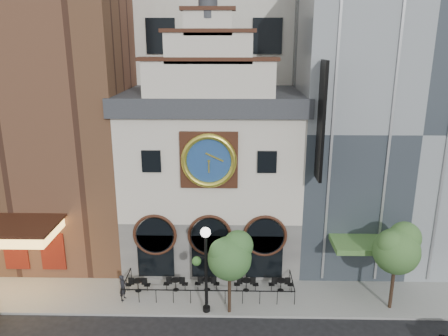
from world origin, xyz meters
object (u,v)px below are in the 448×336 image
object	(u,v)px
bistro_1	(176,284)
pedestrian	(123,287)
bistro_4	(281,284)
bistro_2	(207,283)
bistro_3	(246,284)
tree_left	(230,255)
bistro_0	(138,284)
tree_right	(397,247)
lamppost	(206,261)

from	to	relation	value
bistro_1	pedestrian	world-z (taller)	pedestrian
bistro_1	bistro_4	size ratio (longest dim) A/B	1.00
bistro_4	bistro_2	bearing A→B (deg)	-179.88
pedestrian	bistro_3	bearing A→B (deg)	-68.26
bistro_1	bistro_4	bearing A→B (deg)	0.78
bistro_3	tree_left	xyz separation A→B (m)	(-1.02, -2.27, 3.26)
bistro_0	bistro_2	size ratio (longest dim) A/B	1.00
tree_left	tree_right	xyz separation A→B (m)	(9.71, 0.65, 0.24)
tree_right	lamppost	bearing A→B (deg)	-176.64
bistro_2	tree_left	bearing A→B (deg)	-56.79
lamppost	pedestrian	bearing A→B (deg)	-172.97
tree_left	bistro_4	bearing A→B (deg)	35.40
bistro_1	bistro_2	bearing A→B (deg)	2.33
tree_left	bistro_1	bearing A→B (deg)	147.87
bistro_4	tree_left	xyz separation A→B (m)	(-3.25, -2.31, 3.26)
bistro_0	bistro_3	world-z (taller)	same
tree_right	bistro_0	bearing A→B (deg)	174.82
bistro_2	tree_left	size ratio (longest dim) A/B	0.31
bistro_4	lamppost	world-z (taller)	lamppost
bistro_2	lamppost	distance (m)	3.69
bistro_3	tree_right	size ratio (longest dim) A/B	0.29
bistro_3	tree_left	bearing A→B (deg)	-114.13
lamppost	bistro_3	bearing A→B (deg)	62.14
bistro_4	tree_right	size ratio (longest dim) A/B	0.29
bistro_2	lamppost	size ratio (longest dim) A/B	0.29
bistro_1	tree_left	bearing A→B (deg)	-32.13
bistro_1	bistro_2	distance (m)	2.03
bistro_2	tree_right	world-z (taller)	tree_right
pedestrian	lamppost	world-z (taller)	lamppost
bistro_3	pedestrian	distance (m)	7.77
bistro_1	bistro_2	xyz separation A→B (m)	(2.02, 0.08, 0.00)
bistro_2	tree_right	bearing A→B (deg)	-8.36
tree_right	bistro_4	bearing A→B (deg)	165.61
tree_left	tree_right	bearing A→B (deg)	3.83
bistro_1	bistro_2	size ratio (longest dim) A/B	1.00
bistro_2	pedestrian	world-z (taller)	pedestrian
bistro_0	bistro_4	bearing A→B (deg)	1.49
bistro_3	pedestrian	bearing A→B (deg)	-171.45
bistro_2	pedestrian	bearing A→B (deg)	-167.07
pedestrian	tree_left	xyz separation A→B (m)	(6.66, -1.11, 2.90)
bistro_3	lamppost	distance (m)	4.40
tree_left	tree_right	distance (m)	9.74
bistro_4	pedestrian	xyz separation A→B (m)	(-9.91, -1.19, 0.37)
bistro_0	bistro_3	xyz separation A→B (m)	(6.96, 0.20, 0.00)
bistro_4	tree_right	distance (m)	7.54
bistro_3	pedestrian	world-z (taller)	pedestrian
bistro_4	bistro_1	bearing A→B (deg)	-179.22
pedestrian	bistro_2	bearing A→B (deg)	-63.88
bistro_0	bistro_2	xyz separation A→B (m)	(4.44, 0.23, 0.00)
tree_right	tree_left	bearing A→B (deg)	-176.17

